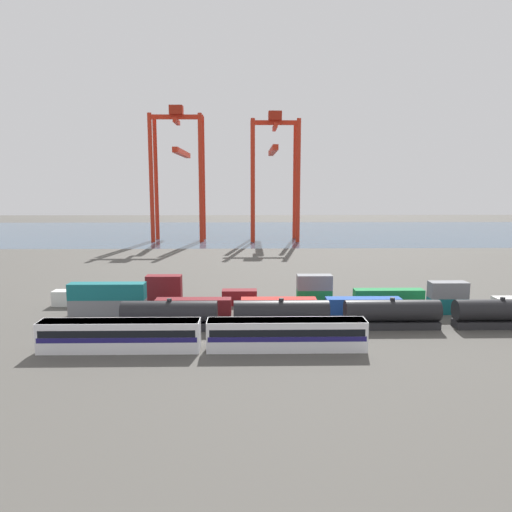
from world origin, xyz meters
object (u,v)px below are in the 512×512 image
at_px(gantry_crane_west, 179,162).
at_px(shipping_container_3, 279,306).
at_px(gantry_crane_central, 274,163).
at_px(shipping_container_14, 314,297).
at_px(shipping_container_4, 363,306).
at_px(passenger_train, 203,334).
at_px(freight_tank_row, 337,314).

bearing_deg(gantry_crane_west, shipping_container_3, -74.08).
bearing_deg(gantry_crane_central, shipping_container_14, -89.15).
relative_size(shipping_container_3, shipping_container_4, 1.00).
xyz_separation_m(shipping_container_14, gantry_crane_central, (-1.49, 100.60, 27.29)).
distance_m(passenger_train, shipping_container_14, 29.01).
relative_size(passenger_train, shipping_container_4, 3.39).
bearing_deg(shipping_container_3, gantry_crane_west, 105.92).
bearing_deg(shipping_container_3, gantry_crane_central, 87.24).
bearing_deg(shipping_container_3, passenger_train, -121.97).
bearing_deg(shipping_container_4, shipping_container_14, 138.00).
xyz_separation_m(shipping_container_3, shipping_container_14, (6.64, 6.37, 0.00)).
relative_size(freight_tank_row, shipping_container_3, 5.12).
distance_m(freight_tank_row, shipping_container_4, 9.95).
height_order(freight_tank_row, shipping_container_3, freight_tank_row).
xyz_separation_m(shipping_container_4, gantry_crane_west, (-44.28, 107.15, 27.85)).
bearing_deg(shipping_container_14, shipping_container_4, -42.00).
bearing_deg(passenger_train, freight_tank_row, 25.78).
relative_size(shipping_container_3, shipping_container_14, 2.00).
xyz_separation_m(shipping_container_4, shipping_container_14, (-7.07, 6.37, 0.00)).
distance_m(shipping_container_4, gantry_crane_central, 110.72).
height_order(shipping_container_4, gantry_crane_central, gantry_crane_central).
distance_m(shipping_container_3, shipping_container_14, 9.20).
height_order(passenger_train, gantry_crane_central, gantry_crane_central).
bearing_deg(shipping_container_3, freight_tank_row, -45.49).
distance_m(passenger_train, gantry_crane_west, 128.58).
height_order(gantry_crane_west, gantry_crane_central, gantry_crane_west).
bearing_deg(gantry_crane_west, freight_tank_row, -71.53).
distance_m(freight_tank_row, shipping_container_3, 11.30).
xyz_separation_m(passenger_train, gantry_crane_west, (-19.98, 124.11, 27.01)).
xyz_separation_m(shipping_container_4, gantry_crane_central, (-8.56, 106.97, 27.29)).
xyz_separation_m(freight_tank_row, gantry_crane_central, (-2.75, 115.00, 26.41)).
distance_m(shipping_container_4, shipping_container_14, 9.51).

